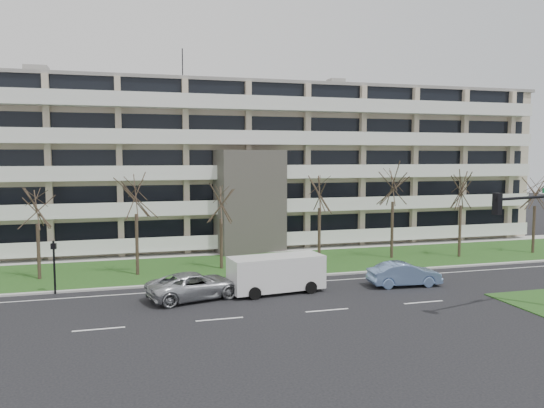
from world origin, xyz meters
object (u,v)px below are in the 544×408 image
object	(u,v)px
silver_pickup	(195,286)
blue_sedan	(404,274)
pedestrian_signal	(54,260)
traffic_signal	(539,233)
white_van	(278,271)

from	to	relation	value
silver_pickup	blue_sedan	distance (m)	13.62
silver_pickup	blue_sedan	xyz separation A→B (m)	(13.61, -0.49, -0.02)
blue_sedan	pedestrian_signal	bearing A→B (deg)	84.46
traffic_signal	pedestrian_signal	distance (m)	28.11
silver_pickup	pedestrian_signal	size ratio (longest dim) A/B	1.73
white_van	traffic_signal	world-z (taller)	traffic_signal
white_van	silver_pickup	bearing A→B (deg)	175.19
white_van	pedestrian_signal	distance (m)	13.78
blue_sedan	pedestrian_signal	xyz separation A→B (m)	(-21.82, 3.96, 1.33)
blue_sedan	traffic_signal	bearing A→B (deg)	-147.55
pedestrian_signal	silver_pickup	bearing A→B (deg)	-13.14
blue_sedan	traffic_signal	world-z (taller)	traffic_signal
silver_pickup	white_van	size ratio (longest dim) A/B	0.94
blue_sedan	traffic_signal	distance (m)	9.01
blue_sedan	white_van	size ratio (longest dim) A/B	0.77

